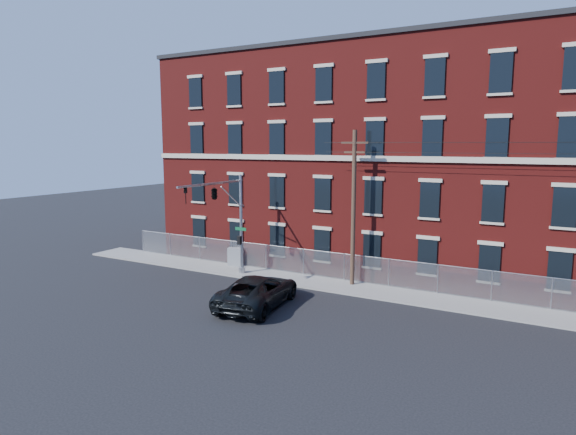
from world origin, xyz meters
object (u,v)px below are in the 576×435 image
(traffic_signal_mast, at_px, (221,203))
(utility_cabinet, at_px, (235,257))
(pickup_truck, at_px, (258,291))
(utility_pole_near, at_px, (354,205))

(traffic_signal_mast, xyz_separation_m, utility_cabinet, (-1.62, 3.82, -4.59))
(pickup_truck, bearing_deg, utility_cabinet, -54.25)
(traffic_signal_mast, height_order, utility_cabinet, traffic_signal_mast)
(traffic_signal_mast, height_order, utility_pole_near, utility_pole_near)
(traffic_signal_mast, relative_size, utility_cabinet, 5.13)
(traffic_signal_mast, xyz_separation_m, pickup_truck, (4.83, -3.10, -4.49))
(traffic_signal_mast, height_order, pickup_truck, traffic_signal_mast)
(utility_pole_near, bearing_deg, pickup_truck, -115.96)
(utility_pole_near, bearing_deg, traffic_signal_mast, -156.86)
(pickup_truck, xyz_separation_m, utility_cabinet, (-6.45, 6.92, -0.10))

